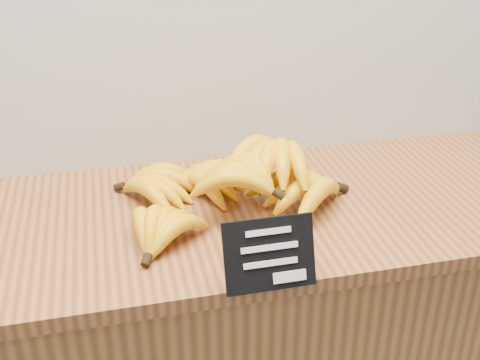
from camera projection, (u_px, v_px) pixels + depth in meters
name	position (u px, v px, depth m)	size (l,w,h in m)	color
counter_top	(234.00, 214.00, 1.25)	(1.42, 0.54, 0.03)	#94592D
chalkboard_sign	(270.00, 255.00, 0.99)	(0.15, 0.01, 0.12)	black
banana_pile	(237.00, 185.00, 1.22)	(0.52, 0.37, 0.12)	#EDB209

